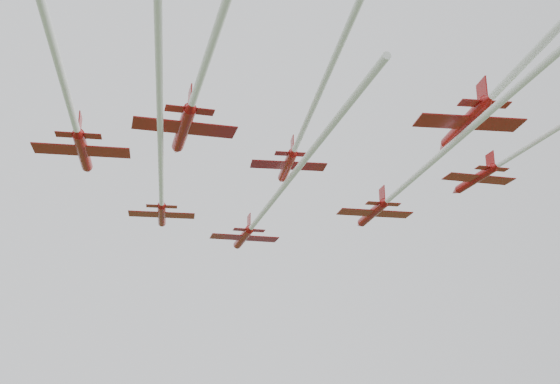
{
  "coord_description": "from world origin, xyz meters",
  "views": [
    {
      "loc": [
        -6.96,
        -78.85,
        34.72
      ],
      "look_at": [
        -3.27,
        -1.72,
        59.81
      ],
      "focal_mm": 45.0,
      "sensor_mm": 36.0,
      "label": 1
    }
  ],
  "objects_px": {
    "jet_row3_left": "(63,81)",
    "jet_row4_left": "(220,20)",
    "jet_lead": "(266,209)",
    "jet_row4_right": "(523,63)",
    "jet_row2_left": "(161,180)",
    "jet_row2_right": "(424,169)",
    "jet_row3_mid": "(313,108)"
  },
  "relations": [
    {
      "from": "jet_row3_left",
      "to": "jet_row4_left",
      "type": "bearing_deg",
      "value": -49.45
    },
    {
      "from": "jet_lead",
      "to": "jet_row4_right",
      "type": "relative_size",
      "value": 1.07
    },
    {
      "from": "jet_row2_left",
      "to": "jet_lead",
      "type": "bearing_deg",
      "value": 33.16
    },
    {
      "from": "jet_lead",
      "to": "jet_row2_right",
      "type": "distance_m",
      "value": 20.44
    },
    {
      "from": "jet_row4_right",
      "to": "jet_row3_left",
      "type": "bearing_deg",
      "value": 166.64
    },
    {
      "from": "jet_lead",
      "to": "jet_row4_left",
      "type": "distance_m",
      "value": 39.81
    },
    {
      "from": "jet_row4_left",
      "to": "jet_row3_left",
      "type": "bearing_deg",
      "value": 125.24
    },
    {
      "from": "jet_lead",
      "to": "jet_row4_right",
      "type": "xyz_separation_m",
      "value": [
        18.78,
        -32.79,
        2.15
      ]
    },
    {
      "from": "jet_row2_left",
      "to": "jet_row3_left",
      "type": "distance_m",
      "value": 19.25
    },
    {
      "from": "jet_row2_left",
      "to": "jet_row3_mid",
      "type": "distance_m",
      "value": 21.93
    },
    {
      "from": "jet_row3_mid",
      "to": "jet_row2_right",
      "type": "bearing_deg",
      "value": 40.04
    },
    {
      "from": "jet_row2_left",
      "to": "jet_row2_right",
      "type": "relative_size",
      "value": 0.83
    },
    {
      "from": "jet_row2_right",
      "to": "jet_row3_mid",
      "type": "bearing_deg",
      "value": -143.07
    },
    {
      "from": "jet_row3_left",
      "to": "jet_lead",
      "type": "bearing_deg",
      "value": 50.96
    },
    {
      "from": "jet_row3_mid",
      "to": "jet_row4_right",
      "type": "distance_m",
      "value": 17.11
    },
    {
      "from": "jet_row2_left",
      "to": "jet_row4_right",
      "type": "relative_size",
      "value": 0.99
    },
    {
      "from": "jet_row3_mid",
      "to": "jet_row4_left",
      "type": "relative_size",
      "value": 0.82
    },
    {
      "from": "jet_row4_right",
      "to": "jet_row2_left",
      "type": "bearing_deg",
      "value": 137.1
    },
    {
      "from": "jet_row3_left",
      "to": "jet_row3_mid",
      "type": "distance_m",
      "value": 20.71
    },
    {
      "from": "jet_lead",
      "to": "jet_row3_mid",
      "type": "distance_m",
      "value": 25.82
    },
    {
      "from": "jet_lead",
      "to": "jet_row2_left",
      "type": "relative_size",
      "value": 1.08
    },
    {
      "from": "jet_row2_left",
      "to": "jet_row3_mid",
      "type": "bearing_deg",
      "value": -54.31
    },
    {
      "from": "jet_row2_right",
      "to": "jet_row3_left",
      "type": "distance_m",
      "value": 36.32
    },
    {
      "from": "jet_row3_mid",
      "to": "jet_row4_left",
      "type": "bearing_deg",
      "value": -123.07
    },
    {
      "from": "jet_row3_left",
      "to": "jet_row4_left",
      "type": "distance_m",
      "value": 18.04
    },
    {
      "from": "jet_row2_right",
      "to": "jet_lead",
      "type": "bearing_deg",
      "value": 132.78
    },
    {
      "from": "jet_row3_left",
      "to": "jet_row4_left",
      "type": "height_order",
      "value": "jet_row3_left"
    },
    {
      "from": "jet_row3_left",
      "to": "jet_row4_left",
      "type": "relative_size",
      "value": 0.94
    },
    {
      "from": "jet_row2_right",
      "to": "jet_row3_left",
      "type": "bearing_deg",
      "value": -164.7
    },
    {
      "from": "jet_row4_right",
      "to": "jet_row4_left",
      "type": "bearing_deg",
      "value": -168.32
    },
    {
      "from": "jet_row3_left",
      "to": "jet_row3_mid",
      "type": "xyz_separation_m",
      "value": [
        20.6,
        1.81,
        -1.08
      ]
    },
    {
      "from": "jet_row2_right",
      "to": "jet_row4_right",
      "type": "bearing_deg",
      "value": -90.17
    }
  ]
}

